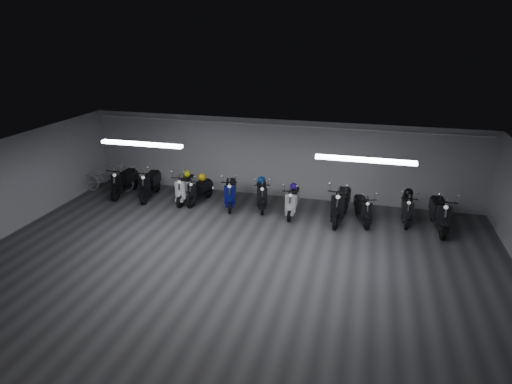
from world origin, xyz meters
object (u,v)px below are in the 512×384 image
(scooter_3, at_px, (199,187))
(helmet_2, at_px, (202,177))
(scooter_2, at_px, (185,184))
(helmet_1, at_px, (187,174))
(scooter_1, at_px, (149,180))
(scooter_9, at_px, (408,204))
(scooter_8, at_px, (363,205))
(scooter_10, at_px, (441,208))
(helmet_4, at_px, (294,187))
(scooter_5, at_px, (262,191))
(scooter_7, at_px, (341,199))
(helmet_0, at_px, (262,180))
(bicycle, at_px, (107,175))
(helmet_3, at_px, (409,193))
(scooter_0, at_px, (124,177))
(scooter_4, at_px, (230,188))
(scooter_6, at_px, (292,197))

(scooter_3, relative_size, helmet_2, 5.92)
(scooter_2, height_order, helmet_1, scooter_2)
(scooter_2, bearing_deg, scooter_3, -2.64)
(scooter_1, relative_size, scooter_9, 1.14)
(scooter_8, bearing_deg, scooter_1, 162.55)
(scooter_1, xyz_separation_m, helmet_1, (1.33, 0.27, 0.24))
(scooter_10, relative_size, helmet_4, 7.74)
(scooter_5, height_order, scooter_7, scooter_7)
(scooter_7, bearing_deg, scooter_1, -176.04)
(helmet_0, relative_size, helmet_1, 1.07)
(scooter_5, distance_m, helmet_4, 1.12)
(scooter_9, relative_size, helmet_4, 6.68)
(scooter_7, distance_m, helmet_0, 2.78)
(bicycle, relative_size, helmet_3, 6.87)
(scooter_10, bearing_deg, scooter_3, 174.10)
(scooter_5, bearing_deg, helmet_3, -12.02)
(bicycle, distance_m, helmet_2, 3.78)
(scooter_10, bearing_deg, helmet_1, 172.56)
(scooter_0, bearing_deg, scooter_2, 1.01)
(scooter_0, relative_size, scooter_2, 1.04)
(scooter_1, bearing_deg, helmet_2, 0.15)
(scooter_2, bearing_deg, bicycle, 173.42)
(scooter_3, xyz_separation_m, scooter_7, (4.86, -0.31, 0.15))
(scooter_0, height_order, scooter_7, scooter_7)
(scooter_8, bearing_deg, scooter_4, 161.60)
(scooter_1, distance_m, scooter_2, 1.35)
(scooter_3, bearing_deg, bicycle, -170.09)
(scooter_9, bearing_deg, scooter_3, -176.69)
(scooter_4, xyz_separation_m, helmet_3, (5.73, 0.41, 0.24))
(helmet_3, bearing_deg, scooter_2, -177.06)
(scooter_7, bearing_deg, scooter_8, 13.38)
(scooter_4, distance_m, helmet_4, 2.16)
(scooter_5, bearing_deg, scooter_8, -20.83)
(scooter_0, distance_m, scooter_9, 9.80)
(helmet_2, bearing_deg, scooter_5, -3.38)
(scooter_3, height_order, scooter_6, scooter_6)
(scooter_3, relative_size, helmet_1, 6.39)
(scooter_3, xyz_separation_m, helmet_2, (0.05, 0.22, 0.28))
(scooter_6, bearing_deg, scooter_2, 175.79)
(scooter_1, relative_size, scooter_5, 1.10)
(scooter_4, relative_size, helmet_2, 6.60)
(scooter_6, height_order, helmet_2, scooter_6)
(scooter_5, bearing_deg, scooter_7, -24.01)
(scooter_5, relative_size, helmet_1, 6.76)
(scooter_3, height_order, helmet_3, scooter_3)
(scooter_1, bearing_deg, scooter_6, -8.89)
(scooter_1, relative_size, helmet_0, 6.97)
(scooter_10, bearing_deg, bicycle, 173.72)
(scooter_1, height_order, scooter_3, scooter_1)
(scooter_2, xyz_separation_m, helmet_3, (7.41, 0.38, 0.25))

